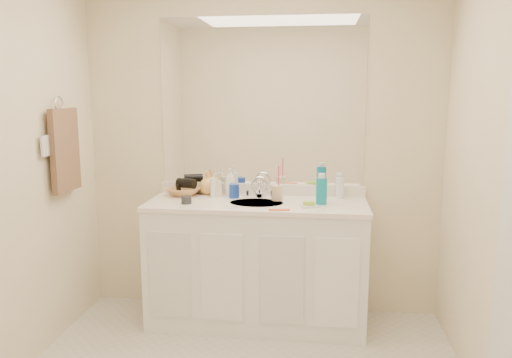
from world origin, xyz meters
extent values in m
cube|color=beige|center=(0.00, 1.30, 1.20)|extent=(2.60, 0.02, 2.40)
cube|color=beige|center=(0.00, -1.30, 1.20)|extent=(2.60, 0.02, 2.40)
cube|color=white|center=(0.00, 1.02, 0.42)|extent=(1.50, 0.55, 0.85)
cube|color=white|center=(0.00, 1.02, 0.86)|extent=(1.52, 0.57, 0.03)
cube|color=white|center=(0.00, 1.29, 0.92)|extent=(1.52, 0.03, 0.08)
cylinder|color=silver|center=(0.00, 1.00, 0.87)|extent=(0.37, 0.37, 0.02)
cylinder|color=silver|center=(0.00, 1.18, 0.94)|extent=(0.02, 0.02, 0.11)
cube|color=white|center=(0.00, 1.29, 1.56)|extent=(1.48, 0.01, 1.20)
cylinder|color=#173AA3|center=(-0.18, 1.14, 0.93)|extent=(0.09, 0.09, 0.10)
cylinder|color=beige|center=(0.13, 1.10, 0.93)|extent=(0.10, 0.10, 0.11)
cylinder|color=#F3407A|center=(0.14, 1.10, 1.03)|extent=(0.01, 0.04, 0.20)
cylinder|color=#0D84A0|center=(0.44, 1.02, 0.97)|extent=(0.10, 0.10, 0.18)
cylinder|color=white|center=(0.57, 1.21, 0.96)|extent=(0.07, 0.07, 0.15)
cube|color=white|center=(0.36, 0.92, 0.89)|extent=(0.13, 0.12, 0.01)
cube|color=#9CC430|center=(0.36, 0.92, 0.90)|extent=(0.08, 0.06, 0.03)
cube|color=#E74918|center=(0.17, 0.80, 0.88)|extent=(0.14, 0.05, 0.01)
cylinder|color=#26272B|center=(-0.47, 0.91, 0.90)|extent=(0.09, 0.09, 0.05)
cylinder|color=white|center=(-0.34, 1.16, 0.95)|extent=(0.05, 0.05, 0.14)
imported|color=white|center=(-0.22, 1.22, 0.98)|extent=(0.09, 0.09, 0.20)
imported|color=beige|center=(-0.32, 1.19, 0.96)|extent=(0.10, 0.10, 0.17)
imported|color=#E6AB59|center=(-0.39, 1.25, 0.97)|extent=(0.17, 0.17, 0.17)
imported|color=#B68249|center=(-0.56, 1.18, 0.91)|extent=(0.29, 0.29, 0.06)
cylinder|color=black|center=(-0.54, 1.18, 0.97)|extent=(0.16, 0.12, 0.07)
torus|color=silver|center=(-1.27, 0.77, 1.55)|extent=(0.01, 0.11, 0.11)
cube|color=#4D3729|center=(-1.25, 0.77, 1.25)|extent=(0.04, 0.32, 0.55)
cube|color=silver|center=(-1.27, 0.57, 1.30)|extent=(0.01, 0.08, 0.13)
camera|label=1|loc=(0.42, -2.32, 1.63)|focal=35.00mm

